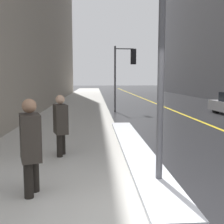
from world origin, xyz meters
TOP-DOWN VIEW (x-y plane):
  - ground_plane at (0.00, 0.00)m, footprint 160.00×160.00m
  - sidewalk_slab at (-2.00, 15.00)m, footprint 4.00×80.00m
  - road_centre_stripe at (4.00, 15.00)m, footprint 0.16×80.00m
  - snow_bank_curb at (0.23, 3.93)m, footprint 0.75×8.38m
  - lamp_post at (0.32, 1.40)m, footprint 0.28×0.28m
  - traffic_light_near at (1.01, 13.12)m, footprint 1.31×0.37m
  - pedestrian_trailing at (-1.94, 1.00)m, footprint 0.46×0.60m
  - pedestrian_with_shoulder_bag at (-1.73, 3.43)m, footprint 0.43×0.74m

SIDE VIEW (x-z plane):
  - ground_plane at x=0.00m, z-range 0.00..0.00m
  - road_centre_stripe at x=4.00m, z-range 0.00..0.00m
  - sidewalk_slab at x=-2.00m, z-range 0.00..0.01m
  - snow_bank_curb at x=0.23m, z-range 0.00..0.10m
  - pedestrian_with_shoulder_bag at x=-1.73m, z-range 0.08..1.64m
  - pedestrian_trailing at x=-1.94m, z-range 0.09..1.72m
  - traffic_light_near at x=1.01m, z-range 0.86..4.72m
  - lamp_post at x=0.32m, z-range 0.48..5.15m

